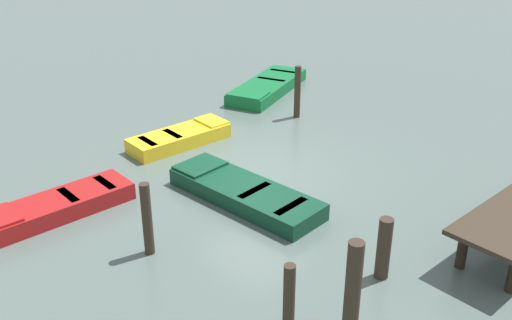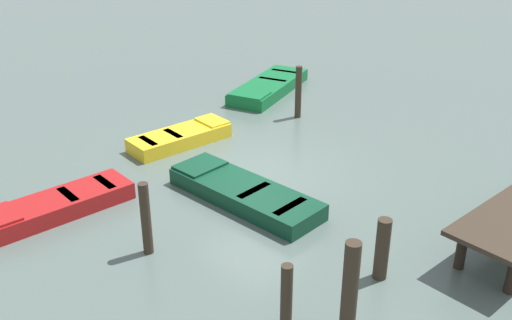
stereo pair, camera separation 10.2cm
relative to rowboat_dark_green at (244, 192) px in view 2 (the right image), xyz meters
The scene contains 10 objects.
ground_plane 1.53m from the rowboat_dark_green, 148.03° to the right, with size 80.00×80.00×0.00m, color #4C5B56.
rowboat_dark_green is the anchor object (origin of this frame).
rowboat_green 7.82m from the rowboat_dark_green, 142.31° to the right, with size 4.21×2.46×0.46m.
rowboat_yellow 3.77m from the rowboat_dark_green, 107.56° to the right, with size 3.03×1.37×0.46m.
rowboat_red 4.22m from the rowboat_dark_green, 38.77° to the right, with size 3.42×1.40×0.46m.
mooring_piling_center 5.68m from the rowboat_dark_green, 153.49° to the right, with size 0.20×0.20×1.66m, color #33281E.
mooring_piling_far_right 4.44m from the rowboat_dark_green, 53.42° to the left, with size 0.20×0.20×1.24m, color #33281E.
mooring_piling_mid_left 5.19m from the rowboat_dark_green, 62.85° to the left, with size 0.26×0.26×1.99m, color #33281E.
mooring_piling_far_left 3.99m from the rowboat_dark_green, 84.60° to the left, with size 0.27×0.27×1.27m, color #33281E.
mooring_piling_mid_right 2.90m from the rowboat_dark_green, ahead, with size 0.20×0.20×1.57m, color #33281E.
Camera 2 is at (10.02, 9.37, 6.85)m, focal length 41.82 mm.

